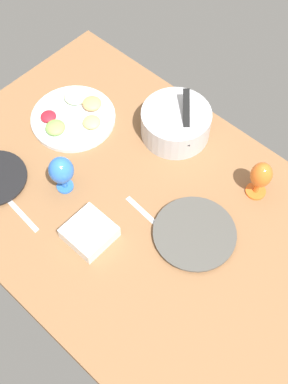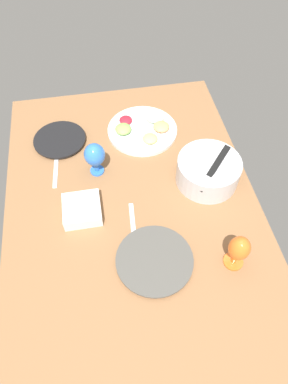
{
  "view_description": "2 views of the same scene",
  "coord_description": "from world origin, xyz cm",
  "px_view_note": "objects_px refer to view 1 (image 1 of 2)",
  "views": [
    {
      "loc": [
        62.13,
        -64.56,
        151.41
      ],
      "look_at": [
        1.03,
        1.71,
        7.68
      ],
      "focal_mm": 46.26,
      "sensor_mm": 36.0,
      "label": 1
    },
    {
      "loc": [
        76.02,
        -9.26,
        118.41
      ],
      "look_at": [
        -4.35,
        4.83,
        7.68
      ],
      "focal_mm": 32.48,
      "sensor_mm": 36.0,
      "label": 2
    }
  ],
  "objects_px": {
    "fruit_platter": "(74,116)",
    "hurricane_glass_orange": "(261,177)",
    "mixing_bowl": "(176,122)",
    "dinner_plate_right": "(194,234)",
    "square_bowl_white": "(89,232)",
    "hurricane_glass_blue": "(61,171)"
  },
  "relations": [
    {
      "from": "mixing_bowl",
      "to": "square_bowl_white",
      "type": "distance_m",
      "value": 0.55
    },
    {
      "from": "hurricane_glass_orange",
      "to": "square_bowl_white",
      "type": "relative_size",
      "value": 1.09
    },
    {
      "from": "square_bowl_white",
      "to": "dinner_plate_right",
      "type": "bearing_deg",
      "value": 43.25
    },
    {
      "from": "mixing_bowl",
      "to": "square_bowl_white",
      "type": "height_order",
      "value": "mixing_bowl"
    },
    {
      "from": "hurricane_glass_orange",
      "to": "dinner_plate_right",
      "type": "bearing_deg",
      "value": -100.05
    },
    {
      "from": "hurricane_glass_orange",
      "to": "square_bowl_white",
      "type": "bearing_deg",
      "value": -120.38
    },
    {
      "from": "mixing_bowl",
      "to": "hurricane_glass_orange",
      "type": "bearing_deg",
      "value": -1.49
    },
    {
      "from": "hurricane_glass_blue",
      "to": "square_bowl_white",
      "type": "bearing_deg",
      "value": -20.33
    },
    {
      "from": "fruit_platter",
      "to": "hurricane_glass_blue",
      "type": "relative_size",
      "value": 2.09
    },
    {
      "from": "mixing_bowl",
      "to": "fruit_platter",
      "type": "distance_m",
      "value": 0.41
    },
    {
      "from": "mixing_bowl",
      "to": "fruit_platter",
      "type": "height_order",
      "value": "mixing_bowl"
    },
    {
      "from": "mixing_bowl",
      "to": "fruit_platter",
      "type": "relative_size",
      "value": 0.8
    },
    {
      "from": "dinner_plate_right",
      "to": "mixing_bowl",
      "type": "bearing_deg",
      "value": 139.16
    },
    {
      "from": "mixing_bowl",
      "to": "hurricane_glass_orange",
      "type": "distance_m",
      "value": 0.39
    },
    {
      "from": "hurricane_glass_blue",
      "to": "square_bowl_white",
      "type": "distance_m",
      "value": 0.24
    },
    {
      "from": "fruit_platter",
      "to": "hurricane_glass_orange",
      "type": "height_order",
      "value": "hurricane_glass_orange"
    },
    {
      "from": "fruit_platter",
      "to": "square_bowl_white",
      "type": "xyz_separation_m",
      "value": [
        0.43,
        -0.32,
        0.01
      ]
    },
    {
      "from": "dinner_plate_right",
      "to": "mixing_bowl",
      "type": "xyz_separation_m",
      "value": [
        -0.34,
        0.3,
        0.05
      ]
    },
    {
      "from": "hurricane_glass_blue",
      "to": "square_bowl_white",
      "type": "height_order",
      "value": "hurricane_glass_blue"
    },
    {
      "from": "dinner_plate_right",
      "to": "mixing_bowl",
      "type": "height_order",
      "value": "mixing_bowl"
    },
    {
      "from": "mixing_bowl",
      "to": "square_bowl_white",
      "type": "bearing_deg",
      "value": -81.4
    },
    {
      "from": "dinner_plate_right",
      "to": "hurricane_glass_orange",
      "type": "bearing_deg",
      "value": 79.95
    }
  ]
}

